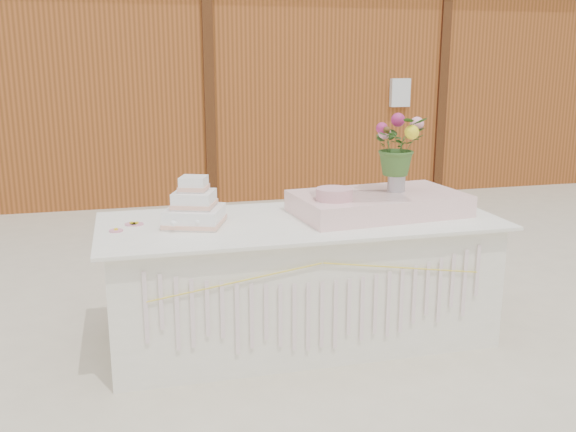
% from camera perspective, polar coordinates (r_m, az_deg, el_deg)
% --- Properties ---
extents(ground, '(80.00, 80.00, 0.00)m').
position_cam_1_polar(ground, '(4.13, 1.06, -10.72)').
color(ground, beige).
rests_on(ground, ground).
extents(barn, '(12.60, 4.60, 3.30)m').
position_cam_1_polar(barn, '(9.67, -8.76, 13.43)').
color(barn, '#964B1F').
rests_on(barn, ground).
extents(cake_table, '(2.40, 1.00, 0.77)m').
position_cam_1_polar(cake_table, '(3.98, 1.10, -5.67)').
color(cake_table, white).
rests_on(cake_table, ground).
extents(wedding_cake, '(0.41, 0.41, 0.29)m').
position_cam_1_polar(wedding_cake, '(3.76, -8.31, 0.64)').
color(wedding_cake, white).
rests_on(wedding_cake, cake_table).
extents(pink_cake_stand, '(0.28, 0.28, 0.20)m').
position_cam_1_polar(pink_cake_stand, '(3.82, 4.11, 1.17)').
color(pink_cake_stand, white).
rests_on(pink_cake_stand, cake_table).
extents(satin_runner, '(1.09, 0.70, 0.13)m').
position_cam_1_polar(satin_runner, '(4.05, 8.01, 1.12)').
color(satin_runner, beige).
rests_on(satin_runner, cake_table).
extents(flower_vase, '(0.11, 0.11, 0.15)m').
position_cam_1_polar(flower_vase, '(4.10, 9.62, 3.24)').
color(flower_vase, '#A5A5A9').
rests_on(flower_vase, satin_runner).
extents(bouquet, '(0.36, 0.32, 0.37)m').
position_cam_1_polar(bouquet, '(4.06, 9.77, 6.86)').
color(bouquet, '#385F26').
rests_on(bouquet, flower_vase).
extents(loose_flowers, '(0.20, 0.40, 0.02)m').
position_cam_1_polar(loose_flowers, '(3.82, -13.95, -0.76)').
color(loose_flowers, pink).
rests_on(loose_flowers, cake_table).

